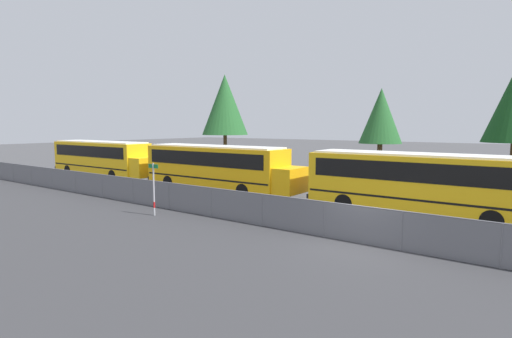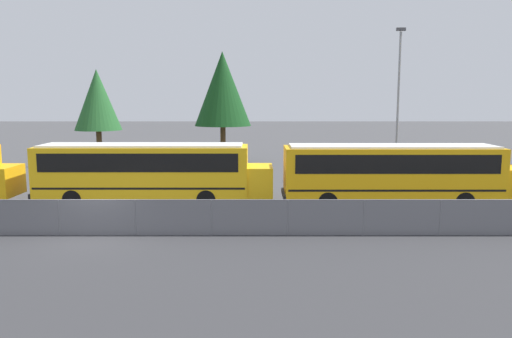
# 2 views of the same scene
# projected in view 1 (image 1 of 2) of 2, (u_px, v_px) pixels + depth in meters

# --- Properties ---
(ground_plane) EXTENTS (200.00, 200.00, 0.00)m
(ground_plane) POSITION_uv_depth(u_px,v_px,m) (360.00, 243.00, 15.25)
(ground_plane) COLOR #424244
(road_strip) EXTENTS (110.30, 12.00, 0.01)m
(road_strip) POSITION_uv_depth(u_px,v_px,m) (275.00, 298.00, 10.41)
(road_strip) COLOR #333335
(road_strip) RESTS_ON ground_plane
(fence) EXTENTS (76.37, 0.07, 1.47)m
(fence) POSITION_uv_depth(u_px,v_px,m) (361.00, 224.00, 15.16)
(fence) COLOR #9EA0A5
(fence) RESTS_ON ground_plane
(school_bus_0) EXTENTS (12.14, 2.48, 3.13)m
(school_bus_0) POSITION_uv_depth(u_px,v_px,m) (102.00, 156.00, 34.53)
(school_bus_0) COLOR yellow
(school_bus_0) RESTS_ON ground_plane
(school_bus_1) EXTENTS (12.14, 2.48, 3.13)m
(school_bus_1) POSITION_uv_depth(u_px,v_px,m) (217.00, 165.00, 26.98)
(school_bus_1) COLOR #EDA80F
(school_bus_1) RESTS_ON ground_plane
(school_bus_2) EXTENTS (12.14, 2.48, 3.13)m
(school_bus_2) POSITION_uv_depth(u_px,v_px,m) (423.00, 180.00, 19.40)
(school_bus_2) COLOR yellow
(school_bus_2) RESTS_ON ground_plane
(street_sign) EXTENTS (0.70, 0.09, 2.64)m
(street_sign) POSITION_uv_depth(u_px,v_px,m) (154.00, 188.00, 19.80)
(street_sign) COLOR #B7B7BC
(street_sign) RESTS_ON ground_plane
(tree_2) EXTENTS (5.53, 5.53, 10.56)m
(tree_2) POSITION_uv_depth(u_px,v_px,m) (225.00, 105.00, 47.90)
(tree_2) COLOR #51381E
(tree_2) RESTS_ON ground_plane
(tree_3) EXTENTS (3.76, 3.76, 7.78)m
(tree_3) POSITION_uv_depth(u_px,v_px,m) (381.00, 116.00, 35.37)
(tree_3) COLOR #51381E
(tree_3) RESTS_ON ground_plane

